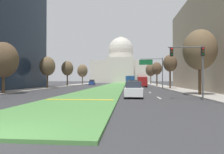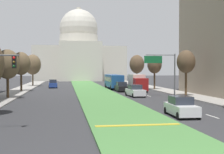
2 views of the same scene
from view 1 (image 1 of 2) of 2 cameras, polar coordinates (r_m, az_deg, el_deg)
name	(u,v)px [view 1 (image 1 of 2)]	position (r m, az deg, el deg)	size (l,w,h in m)	color
ground_plane	(114,85)	(61.28, 0.75, -2.54)	(260.00, 260.00, 0.00)	#333335
grass_median	(113,86)	(55.75, 0.35, -2.65)	(6.78, 99.84, 0.14)	#4C8442
median_curb_nose	(80,100)	(17.38, -9.62, -6.70)	(6.10, 0.50, 0.04)	gold
lane_dashes_right	(142,88)	(45.11, 9.00, -3.19)	(0.16, 51.24, 0.01)	silver
sidewalk_left	(60,86)	(53.22, -15.16, -2.71)	(4.00, 99.84, 0.15)	#9E9991
sidewalk_right	(165,87)	(50.94, 15.58, -2.80)	(4.00, 99.84, 0.15)	#9E9991
capitol_building	(121,66)	(116.15, 2.64, 3.18)	(33.61, 29.43, 28.39)	beige
traffic_light_near_right	(194,60)	(19.69, 23.18, 4.65)	(3.34, 0.35, 5.20)	#515456
overhead_guide_sign	(154,67)	(41.17, 12.44, 3.00)	(4.95, 0.20, 6.50)	#515456
street_tree_left_near	(4,60)	(29.68, -29.66, 4.47)	(3.82, 3.82, 7.00)	#4C3823
street_tree_right_near	(200,50)	(25.64, 24.70, 7.36)	(3.92, 3.92, 8.02)	#4C3823
street_tree_left_mid	(47,66)	(43.58, -18.74, 3.04)	(3.31, 3.31, 6.89)	#4C3823
street_tree_right_mid	(170,63)	(40.48, 16.96, 3.92)	(2.77, 2.77, 7.00)	#4C3823
street_tree_left_far	(67,68)	(56.91, -13.19, 2.52)	(3.41, 3.41, 7.32)	#4C3823
street_tree_right_far	(157,69)	(55.45, 13.26, 2.46)	(2.86, 2.86, 6.84)	#4C3823
street_tree_left_distant	(82,71)	(73.39, -8.82, 1.86)	(3.89, 3.89, 7.68)	#4C3823
street_tree_right_distant	(151,70)	(71.43, 11.49, 2.07)	(3.72, 3.72, 7.74)	#4C3823
sedan_lead_stopped	(134,90)	(21.15, 6.46, -3.83)	(2.06, 4.42, 1.76)	silver
sedan_midblock	(133,85)	(40.75, 6.19, -2.28)	(2.27, 4.80, 1.81)	silver
sedan_distant	(131,84)	(50.95, 5.64, -1.97)	(2.08, 4.23, 1.81)	black
sedan_far_horizon	(92,83)	(65.46, -5.97, -1.66)	(2.07, 4.52, 1.87)	navy
box_truck_delivery	(142,80)	(50.09, 8.86, -1.03)	(2.40, 6.40, 3.20)	maroon
city_bus	(130,80)	(59.28, 5.37, -0.89)	(2.62, 11.00, 2.95)	#1E4C8C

